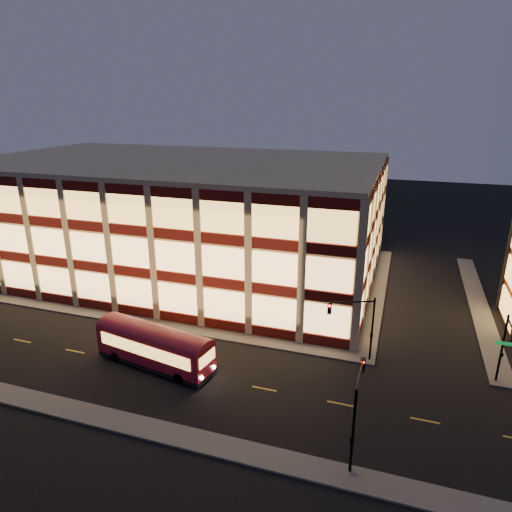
% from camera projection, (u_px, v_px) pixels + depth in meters
% --- Properties ---
extents(ground, '(200.00, 200.00, 0.00)m').
position_uv_depth(ground, '(131.00, 325.00, 46.12)').
color(ground, black).
rests_on(ground, ground).
extents(sidewalk_office_south, '(54.00, 2.00, 0.15)m').
position_uv_depth(sidewalk_office_south, '(112.00, 316.00, 47.89)').
color(sidewalk_office_south, '#514F4C').
rests_on(sidewalk_office_south, ground).
extents(sidewalk_office_east, '(2.00, 30.00, 0.15)m').
position_uv_depth(sidewalk_office_east, '(377.00, 289.00, 54.53)').
color(sidewalk_office_east, '#514F4C').
rests_on(sidewalk_office_east, ground).
extents(sidewalk_tower_west, '(2.00, 30.00, 0.15)m').
position_uv_depth(sidewalk_tower_west, '(478.00, 302.00, 51.27)').
color(sidewalk_tower_west, '#514F4C').
rests_on(sidewalk_tower_west, ground).
extents(sidewalk_near, '(100.00, 2.00, 0.15)m').
position_uv_depth(sidewalk_near, '(35.00, 401.00, 34.43)').
color(sidewalk_near, '#514F4C').
rests_on(sidewalk_near, ground).
extents(office_building, '(50.45, 30.45, 14.50)m').
position_uv_depth(office_building, '(179.00, 215.00, 59.80)').
color(office_building, tan).
rests_on(office_building, ground).
extents(traffic_signal_far, '(3.79, 1.87, 6.00)m').
position_uv_depth(traffic_signal_far, '(357.00, 319.00, 38.41)').
color(traffic_signal_far, black).
rests_on(traffic_signal_far, ground).
extents(traffic_signal_right, '(1.20, 4.37, 6.00)m').
position_uv_depth(traffic_signal_right, '(508.00, 346.00, 34.29)').
color(traffic_signal_right, black).
rests_on(traffic_signal_right, ground).
extents(traffic_signal_near, '(0.32, 4.45, 6.00)m').
position_uv_depth(traffic_signal_near, '(357.00, 402.00, 27.91)').
color(traffic_signal_near, black).
rests_on(traffic_signal_near, ground).
extents(trolley_bus, '(11.01, 4.53, 3.63)m').
position_uv_depth(trolley_bus, '(154.00, 344.00, 38.55)').
color(trolley_bus, maroon).
rests_on(trolley_bus, ground).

